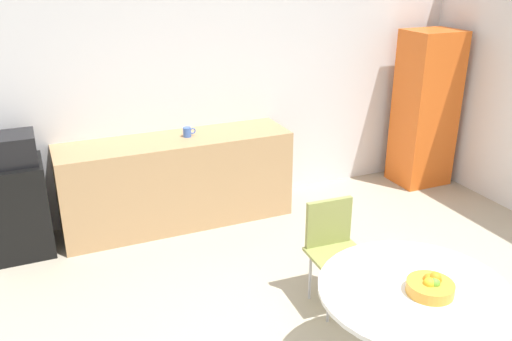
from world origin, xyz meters
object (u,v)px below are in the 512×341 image
microwave (6,150)px  round_table (413,306)px  locker_cabinet (425,109)px  fruit_bowl (431,286)px  chair_olive (334,241)px  mug_white (187,132)px  mini_fridge (17,209)px

microwave → round_table: microwave is taller
locker_cabinet → fruit_bowl: bearing=-128.9°
round_table → fruit_bowl: 0.19m
locker_cabinet → fruit_bowl: (-2.21, -2.74, -0.13)m
locker_cabinet → round_table: 3.52m
locker_cabinet → chair_olive: 2.81m
microwave → fruit_bowl: bearing=-51.8°
chair_olive → mug_white: (-0.61, 1.79, 0.43)m
locker_cabinet → round_table: locker_cabinet is taller
locker_cabinet → mug_white: (-2.83, 0.11, 0.05)m
chair_olive → mug_white: 1.94m
mini_fridge → mug_white: 1.70m
fruit_bowl → chair_olive: bearing=90.2°
microwave → mug_white: (1.62, 0.01, -0.05)m
mini_fridge → mug_white: mug_white is taller
round_table → mug_white: 2.86m
round_table → chair_olive: chair_olive is taller
fruit_bowl → locker_cabinet: bearing=51.1°
microwave → mug_white: 1.62m
locker_cabinet → mug_white: locker_cabinet is taller
locker_cabinet → round_table: bearing=-130.2°
microwave → fruit_bowl: size_ratio=1.73×
mini_fridge → round_table: bearing=-51.8°
chair_olive → fruit_bowl: size_ratio=3.00×
chair_olive → mug_white: mug_white is taller
mini_fridge → locker_cabinet: bearing=-1.3°
round_table → chair_olive: size_ratio=1.39×
locker_cabinet → fruit_bowl: 3.53m
microwave → round_table: size_ratio=0.41×
mini_fridge → microwave: bearing=0.0°
microwave → fruit_bowl: microwave is taller
round_table → mug_white: (-0.56, 2.79, 0.35)m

